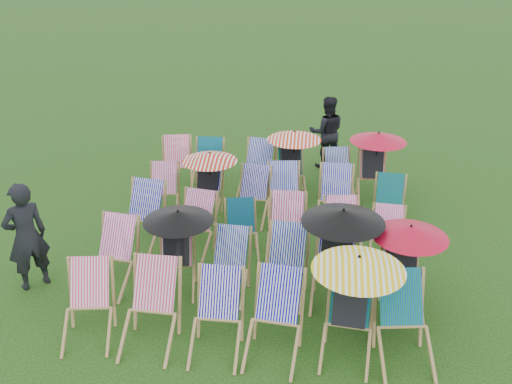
# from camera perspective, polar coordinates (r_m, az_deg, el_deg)

# --- Properties ---
(ground) EXTENTS (100.00, 100.00, 0.00)m
(ground) POSITION_cam_1_polar(r_m,az_deg,el_deg) (9.17, 0.47, -6.28)
(ground) COLOR black
(ground) RESTS_ON ground
(deckchair_0) EXTENTS (0.75, 0.94, 0.93)m
(deckchair_0) POSITION_cam_1_polar(r_m,az_deg,el_deg) (7.57, -16.54, -10.84)
(deckchair_0) COLOR #9A7948
(deckchair_0) RESTS_ON ground
(deckchair_1) EXTENTS (0.70, 0.95, 1.01)m
(deckchair_1) POSITION_cam_1_polar(r_m,az_deg,el_deg) (7.28, -10.60, -11.41)
(deckchair_1) COLOR #9A7948
(deckchair_1) RESTS_ON ground
(deckchair_2) EXTENTS (0.64, 0.89, 0.96)m
(deckchair_2) POSITION_cam_1_polar(r_m,az_deg,el_deg) (7.09, -3.98, -12.39)
(deckchair_2) COLOR #9A7948
(deckchair_2) RESTS_ON ground
(deckchair_3) EXTENTS (0.76, 0.98, 0.99)m
(deckchair_3) POSITION_cam_1_polar(r_m,az_deg,el_deg) (7.00, 1.84, -12.66)
(deckchair_3) COLOR #9A7948
(deckchair_3) RESTS_ON ground
(deckchair_4) EXTENTS (1.11, 1.17, 1.31)m
(deckchair_4) POSITION_cam_1_polar(r_m,az_deg,el_deg) (6.99, 9.49, -11.14)
(deckchair_4) COLOR #9A7948
(deckchair_4) RESTS_ON ground
(deckchair_5) EXTENTS (0.78, 1.00, 1.00)m
(deckchair_5) POSITION_cam_1_polar(r_m,az_deg,el_deg) (7.15, 14.68, -12.66)
(deckchair_5) COLOR #9A7948
(deckchair_5) RESTS_ON ground
(deckchair_6) EXTENTS (0.74, 0.95, 0.96)m
(deckchair_6) POSITION_cam_1_polar(r_m,az_deg,el_deg) (8.48, -14.33, -6.24)
(deckchair_6) COLOR #9A7948
(deckchair_6) RESTS_ON ground
(deckchair_7) EXTENTS (1.00, 1.07, 1.18)m
(deckchair_7) POSITION_cam_1_polar(r_m,az_deg,el_deg) (8.18, -7.94, -5.68)
(deckchair_7) COLOR #9A7948
(deckchair_7) RESTS_ON ground
(deckchair_8) EXTENTS (0.64, 0.85, 0.88)m
(deckchair_8) POSITION_cam_1_polar(r_m,az_deg,el_deg) (8.09, -2.83, -7.35)
(deckchair_8) COLOR #9A7948
(deckchair_8) RESTS_ON ground
(deckchair_9) EXTENTS (0.71, 0.93, 0.95)m
(deckchair_9) POSITION_cam_1_polar(r_m,az_deg,el_deg) (8.02, 2.92, -7.38)
(deckchair_9) COLOR #9A7948
(deckchair_9) RESTS_ON ground
(deckchair_10) EXTENTS (1.14, 1.19, 1.35)m
(deckchair_10) POSITION_cam_1_polar(r_m,az_deg,el_deg) (7.89, 8.11, -6.21)
(deckchair_10) COLOR #9A7948
(deckchair_10) RESTS_ON ground
(deckchair_11) EXTENTS (1.01, 1.07, 1.20)m
(deckchair_11) POSITION_cam_1_polar(r_m,az_deg,el_deg) (7.96, 14.64, -7.22)
(deckchair_11) COLOR #9A7948
(deckchair_11) RESTS_ON ground
(deckchair_12) EXTENTS (0.79, 1.00, 1.00)m
(deckchair_12) POSITION_cam_1_polar(r_m,az_deg,el_deg) (9.39, -11.55, -2.54)
(deckchair_12) COLOR #9A7948
(deckchair_12) RESTS_ON ground
(deckchair_13) EXTENTS (0.76, 0.95, 0.93)m
(deckchair_13) POSITION_cam_1_polar(r_m,az_deg,el_deg) (9.07, -6.32, -3.43)
(deckchair_13) COLOR #9A7948
(deckchair_13) RESTS_ON ground
(deckchair_14) EXTENTS (0.68, 0.84, 0.82)m
(deckchair_14) POSITION_cam_1_polar(r_m,az_deg,el_deg) (9.00, -1.45, -3.91)
(deckchair_14) COLOR #9A7948
(deckchair_14) RESTS_ON ground
(deckchair_15) EXTENTS (0.64, 0.89, 0.96)m
(deckchair_15) POSITION_cam_1_polar(r_m,az_deg,el_deg) (8.89, 3.07, -3.83)
(deckchair_15) COLOR #9A7948
(deckchair_15) RESTS_ON ground
(deckchair_16) EXTENTS (0.73, 0.92, 0.91)m
(deckchair_16) POSITION_cam_1_polar(r_m,az_deg,el_deg) (8.96, 8.84, -4.04)
(deckchair_16) COLOR #9A7948
(deckchair_16) RESTS_ON ground
(deckchair_17) EXTENTS (0.62, 0.81, 0.83)m
(deckchair_17) POSITION_cam_1_polar(r_m,az_deg,el_deg) (9.00, 13.02, -4.57)
(deckchair_17) COLOR #9A7948
(deckchair_17) RESTS_ON ground
(deckchair_18) EXTENTS (0.65, 0.85, 0.86)m
(deckchair_18) POSITION_cam_1_polar(r_m,az_deg,el_deg) (10.38, -9.30, 0.07)
(deckchair_18) COLOR #9A7948
(deckchair_18) RESTS_ON ground
(deckchair_19) EXTENTS (0.98, 1.03, 1.16)m
(deckchair_19) POSITION_cam_1_polar(r_m,az_deg,el_deg) (10.17, -4.92, 0.89)
(deckchair_19) COLOR #9A7948
(deckchair_19) RESTS_ON ground
(deckchair_20) EXTENTS (0.69, 0.89, 0.90)m
(deckchair_20) POSITION_cam_1_polar(r_m,az_deg,el_deg) (10.02, -0.44, -0.43)
(deckchair_20) COLOR #9A7948
(deckchair_20) RESTS_ON ground
(deckchair_21) EXTENTS (0.73, 0.94, 0.95)m
(deckchair_21) POSITION_cam_1_polar(r_m,az_deg,el_deg) (10.04, 2.88, -0.26)
(deckchair_21) COLOR #9A7948
(deckchair_21) RESTS_ON ground
(deckchair_22) EXTENTS (0.67, 0.92, 0.98)m
(deckchair_22) POSITION_cam_1_polar(r_m,az_deg,el_deg) (9.94, 7.97, -0.65)
(deckchair_22) COLOR #9A7948
(deckchair_22) RESTS_ON ground
(deckchair_23) EXTENTS (0.66, 0.85, 0.86)m
(deckchair_23) POSITION_cam_1_polar(r_m,az_deg,el_deg) (10.02, 13.14, -1.25)
(deckchair_23) COLOR #9A7948
(deckchair_23) RESTS_ON ground
(deckchair_24) EXTENTS (0.79, 0.99, 0.96)m
(deckchair_24) POSITION_cam_1_polar(r_m,az_deg,el_deg) (11.36, -7.93, 2.71)
(deckchair_24) COLOR #9A7948
(deckchair_24) RESTS_ON ground
(deckchair_25) EXTENTS (0.63, 0.87, 0.94)m
(deckchair_25) POSITION_cam_1_polar(r_m,az_deg,el_deg) (11.25, -4.89, 2.57)
(deckchair_25) COLOR #9A7948
(deckchair_25) RESTS_ON ground
(deckchair_26) EXTENTS (0.76, 0.97, 0.96)m
(deckchair_26) POSITION_cam_1_polar(r_m,az_deg,el_deg) (11.09, 0.06, 2.39)
(deckchair_26) COLOR #9A7948
(deckchair_26) RESTS_ON ground
(deckchair_27) EXTENTS (1.03, 1.12, 1.23)m
(deckchair_27) POSITION_cam_1_polar(r_m,az_deg,el_deg) (10.98, 3.63, 3.03)
(deckchair_27) COLOR #9A7948
(deckchair_27) RESTS_ON ground
(deckchair_28) EXTENTS (0.73, 0.91, 0.88)m
(deckchair_28) POSITION_cam_1_polar(r_m,az_deg,el_deg) (10.98, 8.33, 1.63)
(deckchair_28) COLOR #9A7948
(deckchair_28) RESTS_ON ground
(deckchair_29) EXTENTS (1.06, 1.11, 1.26)m
(deckchair_29) POSITION_cam_1_polar(r_m,az_deg,el_deg) (11.03, 11.75, 2.72)
(deckchair_29) COLOR #9A7948
(deckchair_29) RESTS_ON ground
(person_left) EXTENTS (0.70, 0.70, 1.63)m
(person_left) POSITION_cam_1_polar(r_m,az_deg,el_deg) (8.66, -22.01, -4.13)
(person_left) COLOR black
(person_left) RESTS_ON ground
(person_rear) EXTENTS (0.83, 0.69, 1.56)m
(person_rear) POSITION_cam_1_polar(r_m,az_deg,el_deg) (12.25, 7.09, 5.96)
(person_rear) COLOR black
(person_rear) RESTS_ON ground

